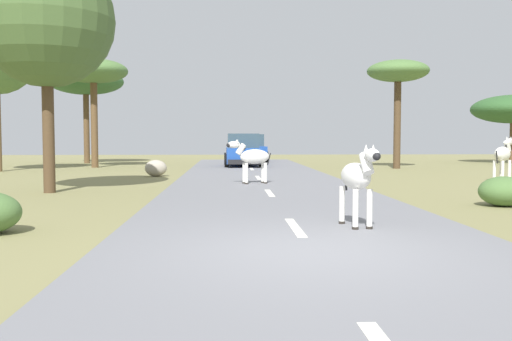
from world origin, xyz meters
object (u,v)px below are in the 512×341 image
(zebra_1, at_px, (252,157))
(tree_6, at_px, (93,73))
(bush_2, at_px, (504,191))
(car_0, at_px, (243,151))
(tree_1, at_px, (46,20))
(zebra_2, at_px, (503,155))
(car_1, at_px, (250,149))
(rock_1, at_px, (156,168))
(tree_3, at_px, (398,74))
(zebra_0, at_px, (357,178))
(tree_0, at_px, (86,82))

(zebra_1, relative_size, tree_6, 0.27)
(bush_2, bearing_deg, car_0, 107.11)
(tree_1, bearing_deg, zebra_1, 21.58)
(tree_6, bearing_deg, zebra_2, -31.06)
(car_1, bearing_deg, bush_2, 98.93)
(zebra_2, xyz_separation_m, tree_6, (-16.95, 10.21, 3.99))
(car_1, height_order, tree_1, tree_1)
(zebra_1, bearing_deg, zebra_2, -99.35)
(car_0, relative_size, tree_1, 0.64)
(zebra_2, relative_size, rock_1, 1.83)
(car_1, bearing_deg, tree_6, 34.01)
(rock_1, bearing_deg, tree_3, 24.83)
(car_1, bearing_deg, rock_1, 69.29)
(zebra_2, relative_size, car_1, 0.37)
(zebra_0, xyz_separation_m, bush_2, (4.13, 3.14, -0.55))
(tree_0, bearing_deg, zebra_0, -67.12)
(rock_1, bearing_deg, tree_1, -107.94)
(zebra_0, distance_m, car_1, 27.01)
(bush_2, relative_size, rock_1, 1.30)
(zebra_2, distance_m, tree_3, 9.39)
(zebra_1, height_order, car_1, car_1)
(car_1, distance_m, tree_6, 11.28)
(tree_1, bearing_deg, rock_1, 72.06)
(zebra_2, relative_size, tree_0, 0.28)
(car_1, xyz_separation_m, tree_3, (7.19, -8.04, 3.95))
(tree_3, bearing_deg, tree_0, 158.46)
(tree_6, height_order, rock_1, tree_6)
(tree_6, bearing_deg, car_0, 2.84)
(car_0, distance_m, tree_3, 8.98)
(car_0, bearing_deg, zebra_0, 93.11)
(tree_1, bearing_deg, zebra_2, 13.40)
(zebra_1, height_order, car_0, car_0)
(tree_3, bearing_deg, tree_1, -138.66)
(zebra_2, xyz_separation_m, tree_3, (-1.36, 8.46, 3.83))
(zebra_1, distance_m, zebra_2, 9.22)
(zebra_0, bearing_deg, zebra_2, -135.13)
(car_0, bearing_deg, car_1, -96.40)
(tree_0, relative_size, tree_6, 1.02)
(tree_1, height_order, rock_1, tree_1)
(car_0, bearing_deg, tree_3, 163.95)
(car_0, relative_size, bush_2, 3.79)
(tree_6, bearing_deg, car_1, 36.78)
(zebra_0, bearing_deg, tree_1, -52.20)
(zebra_1, bearing_deg, rock_1, 23.33)
(zebra_0, height_order, car_1, car_1)
(zebra_0, distance_m, zebra_1, 9.36)
(tree_0, height_order, tree_1, tree_1)
(zebra_1, height_order, tree_0, tree_0)
(zebra_0, bearing_deg, car_1, -97.06)
(zebra_0, height_order, tree_0, tree_0)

